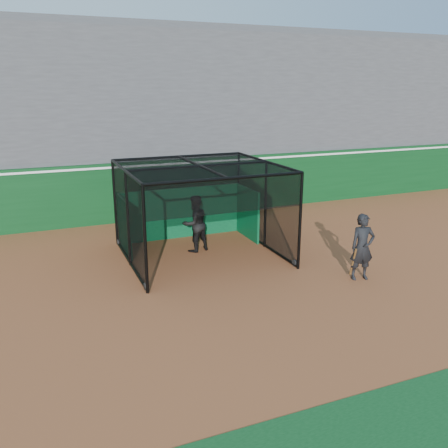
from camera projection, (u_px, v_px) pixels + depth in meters
name	position (u px, v px, depth m)	size (l,w,h in m)	color
ground	(213.00, 297.00, 12.87)	(120.00, 120.00, 0.00)	#99512C
outfield_wall	(141.00, 190.00, 20.06)	(50.00, 0.50, 2.50)	#0B3D17
grandstand	(120.00, 109.00, 22.52)	(50.00, 7.85, 8.95)	#4C4C4F
batting_cage	(200.00, 212.00, 15.63)	(4.89, 4.71, 3.04)	black
batter	(195.00, 224.00, 16.21)	(0.95, 0.74, 1.96)	black
on_deck_player	(362.00, 247.00, 13.81)	(0.80, 0.61, 1.98)	black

